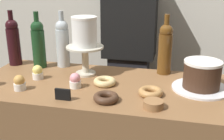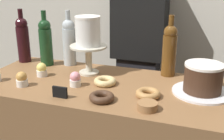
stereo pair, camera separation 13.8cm
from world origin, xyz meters
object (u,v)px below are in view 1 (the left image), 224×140
at_px(cake_stand_pedestal, 85,56).
at_px(donut_chocolate, 106,97).
at_px(cupcake_strawberry, 75,81).
at_px(cupcake_caramel, 20,83).
at_px(cupcake_lemon, 38,73).
at_px(wine_bottle_amber, 165,48).
at_px(chocolate_round_cake, 202,74).
at_px(wine_bottle_clear, 63,42).
at_px(donut_glazed, 105,82).
at_px(price_sign_chalkboard, 63,94).
at_px(wine_bottle_green, 38,43).
at_px(donut_maple, 151,92).
at_px(wine_bottle_dark_red, 13,41).
at_px(barista_figure, 129,57).
at_px(white_layer_cake, 84,32).
at_px(cookie_stack, 153,104).

height_order(cake_stand_pedestal, donut_chocolate, cake_stand_pedestal).
xyz_separation_m(cupcake_strawberry, cupcake_caramel, (-0.25, -0.09, 0.00)).
distance_m(cupcake_lemon, donut_chocolate, 0.45).
bearing_deg(wine_bottle_amber, chocolate_round_cake, -45.79).
xyz_separation_m(wine_bottle_clear, donut_glazed, (0.31, -0.24, -0.13)).
xyz_separation_m(donut_chocolate, price_sign_chalkboard, (-0.19, -0.03, 0.01)).
bearing_deg(wine_bottle_green, donut_glazed, -22.77).
xyz_separation_m(donut_glazed, donut_maple, (0.24, -0.07, 0.00)).
height_order(cupcake_caramel, cupcake_lemon, same).
bearing_deg(wine_bottle_clear, donut_maple, -29.51).
relative_size(wine_bottle_dark_red, donut_maple, 2.91).
xyz_separation_m(cupcake_strawberry, barista_figure, (0.14, 0.72, -0.08)).
xyz_separation_m(white_layer_cake, wine_bottle_clear, (-0.17, 0.11, -0.09)).
bearing_deg(donut_maple, cupcake_lemon, 172.68).
distance_m(chocolate_round_cake, wine_bottle_green, 0.91).
bearing_deg(cake_stand_pedestal, wine_bottle_dark_red, 170.84).
relative_size(white_layer_cake, wine_bottle_dark_red, 0.48).
bearing_deg(cupcake_caramel, wine_bottle_clear, 80.23).
height_order(wine_bottle_green, cupcake_lemon, wine_bottle_green).
xyz_separation_m(wine_bottle_clear, wine_bottle_green, (-0.13, -0.05, 0.00)).
bearing_deg(chocolate_round_cake, donut_glazed, -173.81).
bearing_deg(white_layer_cake, donut_chocolate, -57.67).
relative_size(chocolate_round_cake, donut_chocolate, 1.57).
xyz_separation_m(cake_stand_pedestal, barista_figure, (0.15, 0.53, -0.16)).
bearing_deg(donut_maple, wine_bottle_dark_red, 162.02).
bearing_deg(cake_stand_pedestal, cupcake_caramel, -131.21).
xyz_separation_m(cake_stand_pedestal, wine_bottle_dark_red, (-0.47, 0.08, 0.04)).
bearing_deg(barista_figure, white_layer_cake, -105.82).
distance_m(wine_bottle_amber, barista_figure, 0.53).
distance_m(cupcake_strawberry, barista_figure, 0.74).
distance_m(cake_stand_pedestal, donut_chocolate, 0.37).
height_order(chocolate_round_cake, cupcake_lemon, chocolate_round_cake).
xyz_separation_m(wine_bottle_clear, wine_bottle_dark_red, (-0.30, -0.04, 0.00)).
distance_m(chocolate_round_cake, wine_bottle_dark_red, 1.08).
xyz_separation_m(wine_bottle_clear, cookie_stack, (0.57, -0.43, -0.13)).
bearing_deg(cupcake_lemon, chocolate_round_cake, 3.28).
height_order(cake_stand_pedestal, cupcake_caramel, cake_stand_pedestal).
distance_m(cupcake_lemon, donut_maple, 0.60).
height_order(cupcake_caramel, donut_maple, cupcake_caramel).
height_order(wine_bottle_clear, donut_chocolate, wine_bottle_clear).
bearing_deg(cupcake_lemon, barista_figure, 60.20).
xyz_separation_m(wine_bottle_clear, cupcake_lemon, (-0.05, -0.23, -0.11)).
bearing_deg(cookie_stack, wine_bottle_amber, 87.70).
xyz_separation_m(wine_bottle_green, cupcake_caramel, (0.06, -0.33, -0.11)).
xyz_separation_m(cake_stand_pedestal, white_layer_cake, (0.00, 0.00, 0.13)).
height_order(cake_stand_pedestal, wine_bottle_dark_red, wine_bottle_dark_red).
bearing_deg(chocolate_round_cake, wine_bottle_amber, 134.21).
bearing_deg(donut_chocolate, wine_bottle_green, 143.68).
relative_size(wine_bottle_green, barista_figure, 0.20).
distance_m(cupcake_strawberry, price_sign_chalkboard, 0.15).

